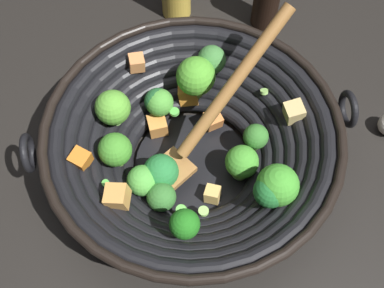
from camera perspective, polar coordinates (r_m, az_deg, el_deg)
ground_plane at (r=0.74m, az=0.05°, el=-2.53°), size 4.00×4.00×0.00m
wok at (r=0.68m, az=0.03°, el=0.17°), size 0.42×0.44×0.22m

